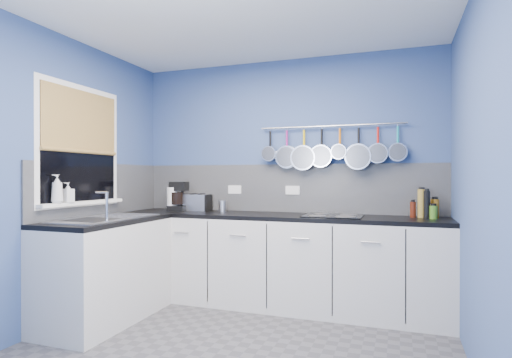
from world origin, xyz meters
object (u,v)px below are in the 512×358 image
Objects in this scene: soap_bottle_a at (57,189)px; paper_towel at (172,199)px; hob at (333,216)px; soap_bottle_b at (68,192)px; canister at (223,206)px; coffee_maker at (178,196)px; toaster at (197,202)px.

soap_bottle_a reaches higher than paper_towel.
paper_towel is 1.74m from hob.
soap_bottle_b reaches higher than canister.
paper_towel is at bearing -171.24° from canister.
soap_bottle_a is at bearing -150.67° from hob.
soap_bottle_a is 2.42m from hob.
soap_bottle_b is at bearing -153.16° from hob.
soap_bottle_b reaches higher than hob.
coffee_maker is 1.69m from hob.
soap_bottle_b is (0.00, 0.12, -0.03)m from soap_bottle_a.
hob is at bearing 26.84° from soap_bottle_b.
soap_bottle_b is 0.67× the size of paper_towel.
toaster reaches higher than canister.
soap_bottle_b is 0.32× the size of hob.
paper_towel is at bearing 73.45° from soap_bottle_a.
toaster is 1.52m from hob.
soap_bottle_a reaches higher than coffee_maker.
toaster is (0.23, 0.13, -0.04)m from paper_towel.
soap_bottle_b is 1.51m from canister.
hob is at bearing -8.58° from coffee_maker.
soap_bottle_a is at bearing -114.92° from coffee_maker.
soap_bottle_a is at bearing -118.48° from toaster.
toaster is at bearing 66.32° from soap_bottle_a.
coffee_maker is 0.22m from toaster.
toaster reaches higher than hob.
paper_towel is 0.07m from coffee_maker.
hob is (2.10, 1.18, -0.26)m from soap_bottle_a.
paper_towel is (0.36, 1.22, -0.14)m from soap_bottle_a.
soap_bottle_a is 0.76× the size of coffee_maker.
paper_towel is 0.27m from toaster.
soap_bottle_b is at bearing 90.00° from soap_bottle_a.
soap_bottle_a is 1.28m from paper_towel.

